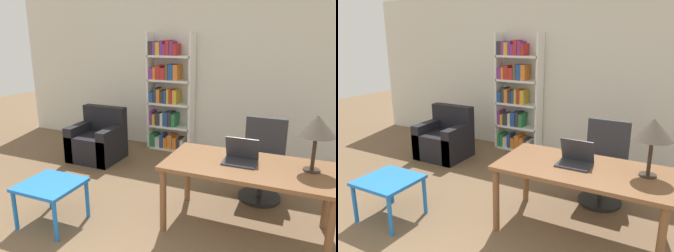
% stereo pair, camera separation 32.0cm
% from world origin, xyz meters
% --- Properties ---
extents(wall_back, '(8.00, 0.06, 2.70)m').
position_xyz_m(wall_back, '(0.00, 4.53, 1.35)').
color(wall_back, silver).
rests_on(wall_back, ground_plane).
extents(desk, '(1.68, 0.85, 0.73)m').
position_xyz_m(desk, '(1.02, 2.30, 0.64)').
color(desk, brown).
rests_on(desk, ground_plane).
extents(laptop, '(0.34, 0.26, 0.26)m').
position_xyz_m(laptop, '(0.93, 2.34, 0.79)').
color(laptop, '#2D2D33').
rests_on(laptop, desk).
extents(table_lamp, '(0.36, 0.36, 0.55)m').
position_xyz_m(table_lamp, '(1.61, 2.40, 1.18)').
color(table_lamp, '#2D2319').
rests_on(table_lamp, desk).
extents(office_chair, '(0.53, 0.53, 1.01)m').
position_xyz_m(office_chair, '(1.07, 3.14, 0.46)').
color(office_chair, black).
rests_on(office_chair, ground_plane).
extents(side_table_blue, '(0.61, 0.58, 0.48)m').
position_xyz_m(side_table_blue, '(-0.92, 1.58, 0.41)').
color(side_table_blue, blue).
rests_on(side_table_blue, ground_plane).
extents(armchair, '(0.78, 0.70, 0.85)m').
position_xyz_m(armchair, '(-1.62, 3.42, 0.29)').
color(armchair, black).
rests_on(armchair, ground_plane).
extents(bookshelf, '(0.82, 0.28, 2.05)m').
position_xyz_m(bookshelf, '(-0.76, 4.34, 0.94)').
color(bookshelf, white).
rests_on(bookshelf, ground_plane).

